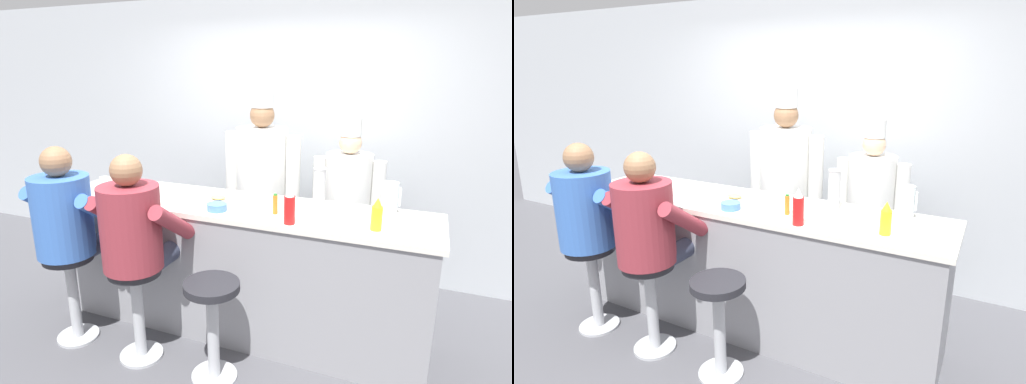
% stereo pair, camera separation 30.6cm
% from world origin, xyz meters
% --- Properties ---
extents(ground_plane, '(20.00, 20.00, 0.00)m').
position_xyz_m(ground_plane, '(0.00, 0.00, 0.00)').
color(ground_plane, '#4C4C51').
extents(wall_back, '(10.00, 0.06, 2.70)m').
position_xyz_m(wall_back, '(0.00, 1.63, 1.35)').
color(wall_back, '#B2B7BC').
rests_on(wall_back, ground_plane).
extents(diner_counter, '(2.95, 0.68, 1.03)m').
position_xyz_m(diner_counter, '(0.00, 0.34, 0.52)').
color(diner_counter, gray).
rests_on(diner_counter, ground_plane).
extents(ketchup_bottle_red, '(0.07, 0.07, 0.25)m').
position_xyz_m(ketchup_bottle_red, '(0.51, 0.08, 1.14)').
color(ketchup_bottle_red, red).
rests_on(ketchup_bottle_red, diner_counter).
extents(mustard_bottle_yellow, '(0.07, 0.07, 0.21)m').
position_xyz_m(mustard_bottle_yellow, '(1.05, 0.18, 1.13)').
color(mustard_bottle_yellow, yellow).
rests_on(mustard_bottle_yellow, diner_counter).
extents(hot_sauce_bottle_orange, '(0.04, 0.04, 0.14)m').
position_xyz_m(hot_sauce_bottle_orange, '(0.36, 0.23, 1.10)').
color(hot_sauce_bottle_orange, orange).
rests_on(hot_sauce_bottle_orange, diner_counter).
extents(water_pitcher_clear, '(0.13, 0.11, 0.22)m').
position_xyz_m(water_pitcher_clear, '(1.09, 0.56, 1.14)').
color(water_pitcher_clear, silver).
rests_on(water_pitcher_clear, diner_counter).
extents(breakfast_plate, '(0.26, 0.26, 0.05)m').
position_xyz_m(breakfast_plate, '(-0.14, 0.34, 1.04)').
color(breakfast_plate, white).
rests_on(breakfast_plate, diner_counter).
extents(cereal_bowl, '(0.14, 0.14, 0.05)m').
position_xyz_m(cereal_bowl, '(-0.05, 0.15, 1.06)').
color(cereal_bowl, '#4C7FB7').
rests_on(cereal_bowl, diner_counter).
extents(coffee_mug_white, '(0.12, 0.08, 0.08)m').
position_xyz_m(coffee_mug_white, '(-1.24, 0.36, 1.07)').
color(coffee_mug_white, white).
rests_on(coffee_mug_white, diner_counter).
extents(cup_stack_steel, '(0.09, 0.09, 0.29)m').
position_xyz_m(cup_stack_steel, '(0.60, 0.50, 1.18)').
color(cup_stack_steel, '#B7BABF').
rests_on(cup_stack_steel, diner_counter).
extents(diner_seated_blue, '(0.62, 0.61, 1.50)m').
position_xyz_m(diner_seated_blue, '(-1.06, -0.25, 0.94)').
color(diner_seated_blue, '#B2B5BA').
rests_on(diner_seated_blue, ground_plane).
extents(diner_seated_maroon, '(0.61, 0.61, 1.49)m').
position_xyz_m(diner_seated_maroon, '(-0.47, -0.25, 0.94)').
color(diner_seated_maroon, '#B2B5BA').
rests_on(diner_seated_maroon, ground_plane).
extents(empty_stool_round, '(0.36, 0.36, 0.71)m').
position_xyz_m(empty_stool_round, '(0.12, -0.29, 0.47)').
color(empty_stool_round, '#B2B5BA').
rests_on(empty_stool_round, ground_plane).
extents(cook_in_whites_near, '(0.73, 0.46, 1.86)m').
position_xyz_m(cook_in_whites_near, '(-0.09, 1.12, 1.02)').
color(cook_in_whites_near, '#232328').
rests_on(cook_in_whites_near, ground_plane).
extents(cook_in_whites_far, '(0.63, 0.40, 1.61)m').
position_xyz_m(cook_in_whites_far, '(0.68, 1.21, 0.89)').
color(cook_in_whites_far, '#232328').
rests_on(cook_in_whites_far, ground_plane).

